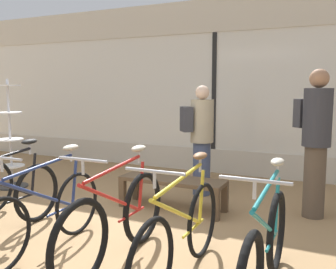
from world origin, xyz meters
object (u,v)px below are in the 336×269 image
object	(u,v)px
bicycle_left	(4,201)
bicycle_far_right	(266,249)
customer_by_window	(315,138)
bicycle_center_right	(117,220)
display_bench	(172,184)
accessory_rack	(10,144)
bicycle_right	(181,234)
customer_near_rack	(201,137)
bicycle_center_left	(45,213)

from	to	relation	value
bicycle_left	bicycle_far_right	xyz separation A→B (m)	(2.79, -0.03, 0.00)
bicycle_left	customer_by_window	xyz separation A→B (m)	(2.97, 2.08, 0.61)
bicycle_center_right	customer_by_window	xyz separation A→B (m)	(1.52, 2.09, 0.59)
display_bench	accessory_rack	bearing A→B (deg)	-177.90
bicycle_center_right	bicycle_right	distance (m)	0.67
bicycle_left	customer_near_rack	distance (m)	2.79
bicycle_center_right	bicycle_far_right	size ratio (longest dim) A/B	1.02
customer_by_window	display_bench	bearing A→B (deg)	-163.60
bicycle_center_right	accessory_rack	bearing A→B (deg)	153.37
bicycle_center_right	customer_near_rack	size ratio (longest dim) A/B	1.08
bicycle_far_right	accessory_rack	bearing A→B (deg)	160.75
bicycle_center_left	customer_by_window	bearing A→B (deg)	43.95
bicycle_right	display_bench	size ratio (longest dim) A/B	1.25
bicycle_center_right	accessory_rack	xyz separation A→B (m)	(-2.97, 1.49, 0.31)
bicycle_far_right	accessory_rack	xyz separation A→B (m)	(-4.32, 1.51, 0.33)
bicycle_center_right	display_bench	xyz separation A→B (m)	(-0.17, 1.59, -0.06)
accessory_rack	customer_near_rack	distance (m)	3.04
bicycle_far_right	display_bench	size ratio (longest dim) A/B	1.23
bicycle_center_left	accessory_rack	bearing A→B (deg)	144.18
bicycle_far_right	customer_by_window	world-z (taller)	customer_by_window
accessory_rack	customer_near_rack	world-z (taller)	accessory_rack
bicycle_center_left	bicycle_far_right	world-z (taller)	bicycle_far_right
bicycle_center_right	customer_by_window	bearing A→B (deg)	53.91
customer_by_window	customer_near_rack	bearing A→B (deg)	169.19
display_bench	customer_by_window	world-z (taller)	customer_by_window
bicycle_far_right	customer_by_window	size ratio (longest dim) A/B	0.94
bicycle_center_left	customer_by_window	xyz separation A→B (m)	(2.28, 2.20, 0.60)
customer_near_rack	display_bench	bearing A→B (deg)	-96.35
bicycle_left	accessory_rack	xyz separation A→B (m)	(-1.52, 1.48, 0.33)
customer_near_rack	accessory_rack	bearing A→B (deg)	-162.59
bicycle_far_right	bicycle_center_left	bearing A→B (deg)	-177.53
bicycle_left	customer_near_rack	xyz separation A→B (m)	(1.37, 2.38, 0.49)
bicycle_left	customer_near_rack	bearing A→B (deg)	60.11
display_bench	customer_by_window	bearing A→B (deg)	16.40
bicycle_left	bicycle_center_right	size ratio (longest dim) A/B	0.96
accessory_rack	bicycle_left	bearing A→B (deg)	-44.14
customer_near_rack	customer_by_window	bearing A→B (deg)	-10.81
bicycle_right	customer_near_rack	world-z (taller)	customer_near_rack
accessory_rack	bicycle_center_left	bearing A→B (deg)	-35.82
customer_by_window	bicycle_center_right	bearing A→B (deg)	-126.09
bicycle_right	bicycle_far_right	xyz separation A→B (m)	(0.68, 0.03, -0.01)
customer_near_rack	customer_by_window	xyz separation A→B (m)	(1.60, -0.31, 0.11)
bicycle_right	bicycle_far_right	distance (m)	0.68
bicycle_center_right	display_bench	bearing A→B (deg)	96.03
bicycle_left	customer_by_window	distance (m)	3.68
bicycle_center_left	display_bench	bearing A→B (deg)	70.90
bicycle_center_left	bicycle_far_right	bearing A→B (deg)	2.47
bicycle_left	customer_near_rack	size ratio (longest dim) A/B	1.03
bicycle_far_right	display_bench	world-z (taller)	bicycle_far_right
bicycle_left	bicycle_center_right	world-z (taller)	bicycle_center_right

